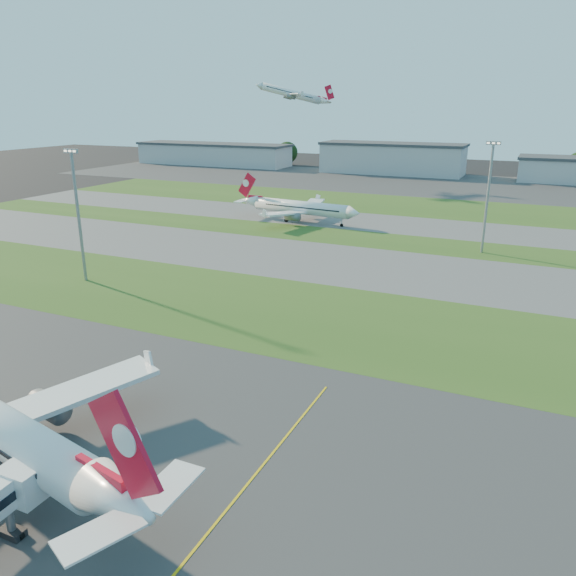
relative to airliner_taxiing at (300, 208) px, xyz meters
The scene contains 18 objects.
ground 129.80m from the airliner_taxiing, 72.56° to the right, with size 700.00×700.00×0.00m, color black.
apron_near 129.80m from the airliner_taxiing, 72.56° to the right, with size 300.00×70.00×0.01m, color #333335.
grass_strip_a 81.74m from the airliner_taxiing, 61.55° to the right, with size 300.00×34.00×0.01m, color #2E501A.
taxiway_a 55.07m from the airliner_taxiing, 44.91° to the right, with size 300.00×32.00×0.01m, color #515154.
grass_strip_b 41.47m from the airliner_taxiing, 19.49° to the right, with size 300.00×18.00×0.01m, color #2E501A.
taxiway_b 39.98m from the airliner_taxiing, 11.95° to the left, with size 300.00×26.00×0.01m, color #515154.
grass_strip_c 56.84m from the airliner_taxiing, 46.67° to the left, with size 300.00×40.00×0.01m, color #2E501A.
apron_far 108.53m from the airliner_taxiing, 68.98° to the left, with size 400.00×80.00×0.01m, color #333335.
yellow_line 131.39m from the airliner_taxiing, 70.47° to the right, with size 0.25×60.00×0.02m, color gold.
airliner_taxiing is the anchor object (origin of this frame).
airliner_departing 100.11m from the airliner_taxiing, 115.67° to the left, with size 28.20×24.42×10.19m.
light_mast_west 74.31m from the airliner_taxiing, 102.65° to the right, with size 3.20×0.70×25.80m.
light_mast_centre 57.14m from the airliner_taxiing, 16.31° to the right, with size 3.20×0.70×25.80m.
hangar_far_west 171.96m from the airliner_taxiing, 130.25° to the left, with size 91.80×23.00×12.20m.
hangar_west 131.42m from the airliner_taxiing, 92.67° to the left, with size 71.40×23.00×15.20m.
tree_far_west 208.91m from the airliner_taxiing, 136.33° to the left, with size 11.00×11.00×12.00m.
tree_west 162.63m from the airliner_taxiing, 115.93° to the left, with size 12.10×12.10×13.20m.
tree_mid_west 143.49m from the airliner_taxiing, 82.43° to the left, with size 9.90×9.90×10.80m.
Camera 1 is at (26.65, -29.20, 33.87)m, focal length 35.00 mm.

